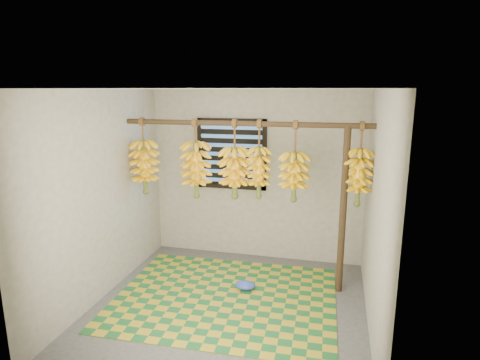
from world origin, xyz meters
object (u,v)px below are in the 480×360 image
(banana_bunch_a, at_px, (145,167))
(banana_bunch_c, at_px, (235,173))
(support_post, at_px, (343,212))
(banana_bunch_e, at_px, (294,177))
(plastic_bag, at_px, (245,285))
(woven_mat, at_px, (225,297))
(banana_bunch_d, at_px, (259,172))
(banana_bunch_f, at_px, (359,177))
(banana_bunch_b, at_px, (196,170))

(banana_bunch_a, xyz_separation_m, banana_bunch_c, (1.20, 0.00, -0.02))
(support_post, distance_m, banana_bunch_e, 0.70)
(plastic_bag, relative_size, banana_bunch_a, 0.26)
(support_post, height_order, woven_mat, support_post)
(banana_bunch_d, height_order, banana_bunch_f, same)
(woven_mat, height_order, banana_bunch_b, banana_bunch_b)
(support_post, height_order, banana_bunch_d, banana_bunch_d)
(woven_mat, height_order, banana_bunch_f, banana_bunch_f)
(banana_bunch_a, bearing_deg, banana_bunch_b, 0.00)
(banana_bunch_f, bearing_deg, banana_bunch_e, -180.00)
(plastic_bag, distance_m, banana_bunch_d, 1.39)
(banana_bunch_a, xyz_separation_m, banana_bunch_d, (1.50, -0.00, 0.00))
(banana_bunch_c, bearing_deg, woven_mat, -88.78)
(banana_bunch_a, bearing_deg, banana_bunch_c, 0.00)
(banana_bunch_a, distance_m, banana_bunch_e, 1.92)
(banana_bunch_a, height_order, banana_bunch_c, same)
(banana_bunch_a, xyz_separation_m, banana_bunch_f, (2.65, 0.00, 0.01))
(banana_bunch_a, bearing_deg, support_post, 0.00)
(banana_bunch_d, bearing_deg, plastic_bag, -112.47)
(banana_bunch_b, distance_m, banana_bunch_c, 0.50)
(banana_bunch_b, bearing_deg, banana_bunch_d, -0.00)
(support_post, relative_size, woven_mat, 0.79)
(banana_bunch_a, bearing_deg, banana_bunch_d, -0.00)
(plastic_bag, height_order, banana_bunch_c, banana_bunch_c)
(banana_bunch_d, bearing_deg, banana_bunch_c, 180.00)
(plastic_bag, xyz_separation_m, banana_bunch_e, (0.53, 0.26, 1.33))
(support_post, height_order, banana_bunch_a, banana_bunch_a)
(plastic_bag, relative_size, banana_bunch_b, 0.25)
(support_post, bearing_deg, banana_bunch_e, 180.00)
(banana_bunch_b, bearing_deg, woven_mat, -44.27)
(banana_bunch_c, bearing_deg, banana_bunch_f, 0.00)
(banana_bunch_a, relative_size, banana_bunch_c, 1.02)
(woven_mat, relative_size, banana_bunch_a, 2.59)
(plastic_bag, height_order, banana_bunch_e, banana_bunch_e)
(banana_bunch_b, bearing_deg, banana_bunch_f, 0.00)
(woven_mat, height_order, banana_bunch_e, banana_bunch_e)
(plastic_bag, bearing_deg, woven_mat, -127.43)
(plastic_bag, xyz_separation_m, banana_bunch_a, (-1.39, 0.26, 1.36))
(banana_bunch_b, xyz_separation_m, banana_bunch_f, (1.95, 0.00, 0.01))
(banana_bunch_a, distance_m, banana_bunch_b, 0.70)
(woven_mat, distance_m, banana_bunch_c, 1.48)
(support_post, bearing_deg, plastic_bag, -166.98)
(banana_bunch_c, relative_size, banana_bunch_e, 1.01)
(support_post, height_order, banana_bunch_b, banana_bunch_b)
(banana_bunch_b, relative_size, banana_bunch_d, 1.05)
(banana_bunch_c, xyz_separation_m, banana_bunch_f, (1.45, 0.00, 0.02))
(banana_bunch_d, xyz_separation_m, banana_bunch_e, (0.42, 0.00, -0.03))
(banana_bunch_d, bearing_deg, banana_bunch_e, 0.00)
(banana_bunch_a, xyz_separation_m, banana_bunch_e, (1.92, 0.00, -0.03))
(plastic_bag, bearing_deg, support_post, 13.02)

